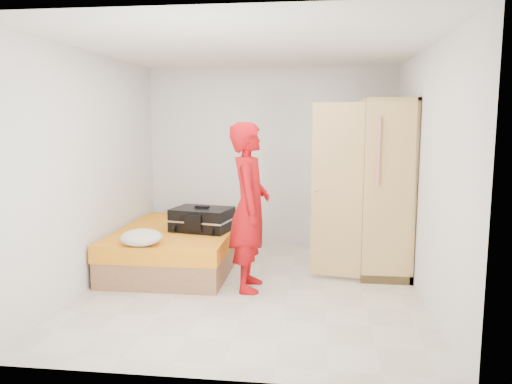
# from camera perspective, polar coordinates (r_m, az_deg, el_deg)

# --- Properties ---
(room) EXTENTS (4.00, 4.02, 2.60)m
(room) POSITION_cam_1_polar(r_m,az_deg,el_deg) (5.38, -0.39, 2.31)
(room) COLOR beige
(room) RESTS_ON ground
(bed) EXTENTS (1.42, 2.02, 0.50)m
(bed) POSITION_cam_1_polar(r_m,az_deg,el_deg) (6.45, -8.91, -6.26)
(bed) COLOR #9D7147
(bed) RESTS_ON ground
(wardrobe) EXTENTS (1.16, 1.20, 2.10)m
(wardrobe) POSITION_cam_1_polar(r_m,az_deg,el_deg) (6.27, 13.94, 0.14)
(wardrobe) COLOR #E4C26F
(wardrobe) RESTS_ON ground
(person) EXTENTS (0.48, 0.69, 1.83)m
(person) POSITION_cam_1_polar(r_m,az_deg,el_deg) (5.42, -0.74, -1.72)
(person) COLOR #B90B12
(person) RESTS_ON ground
(suitcase) EXTENTS (0.80, 0.66, 0.31)m
(suitcase) POSITION_cam_1_polar(r_m,az_deg,el_deg) (6.20, -6.19, -3.12)
(suitcase) COLOR black
(suitcase) RESTS_ON bed
(round_cushion) EXTENTS (0.45, 0.45, 0.17)m
(round_cushion) POSITION_cam_1_polar(r_m,az_deg,el_deg) (5.60, -12.96, -5.08)
(round_cushion) COLOR beige
(round_cushion) RESTS_ON bed
(pillow) EXTENTS (0.61, 0.41, 0.10)m
(pillow) POSITION_cam_1_polar(r_m,az_deg,el_deg) (7.15, -6.11, -2.30)
(pillow) COLOR beige
(pillow) RESTS_ON bed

